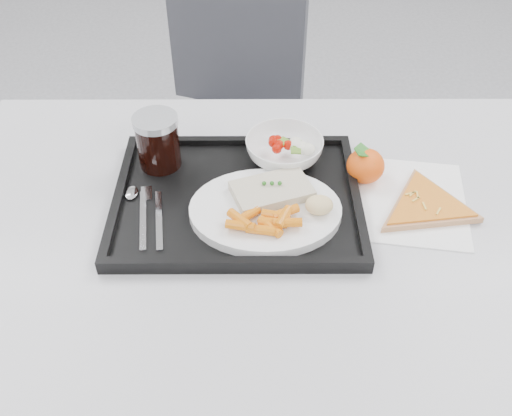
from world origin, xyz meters
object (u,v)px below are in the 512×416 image
(pizza_slice, at_px, (426,205))
(dinner_plate, at_px, (265,211))
(table, at_px, (261,244))
(cola_glass, at_px, (158,140))
(chair, at_px, (236,105))
(salad_bowl, at_px, (284,149))
(tangerine, at_px, (366,166))
(tray, at_px, (237,199))

(pizza_slice, bearing_deg, dinner_plate, -174.69)
(table, xyz_separation_m, cola_glass, (-0.20, 0.14, 0.14))
(table, xyz_separation_m, chair, (-0.07, 0.71, -0.15))
(chair, relative_size, salad_bowl, 6.11)
(table, height_order, tangerine, tangerine)
(table, xyz_separation_m, salad_bowl, (0.05, 0.15, 0.11))
(dinner_plate, distance_m, cola_glass, 0.26)
(chair, bearing_deg, cola_glass, -102.81)
(cola_glass, bearing_deg, tangerine, -4.91)
(dinner_plate, bearing_deg, chair, 95.82)
(chair, xyz_separation_m, tray, (0.02, -0.67, 0.22))
(chair, bearing_deg, tray, -88.10)
(tray, bearing_deg, table, -42.89)
(table, distance_m, tray, 0.10)
(tray, bearing_deg, pizza_slice, -3.42)
(dinner_plate, relative_size, pizza_slice, 0.87)
(chair, distance_m, salad_bowl, 0.62)
(tray, distance_m, tangerine, 0.25)
(table, distance_m, cola_glass, 0.28)
(pizza_slice, bearing_deg, cola_glass, 166.48)
(chair, height_order, tangerine, chair)
(dinner_plate, distance_m, pizza_slice, 0.30)
(table, relative_size, tray, 2.67)
(salad_bowl, bearing_deg, chair, 101.41)
(chair, xyz_separation_m, pizza_slice, (0.37, -0.69, 0.22))
(dinner_plate, xyz_separation_m, cola_glass, (-0.20, 0.15, 0.05))
(salad_bowl, bearing_deg, cola_glass, -176.79)
(chair, distance_m, tray, 0.71)
(tangerine, bearing_deg, table, -151.92)
(cola_glass, bearing_deg, dinner_plate, -35.87)
(dinner_plate, distance_m, salad_bowl, 0.17)
(salad_bowl, height_order, tangerine, tangerine)
(chair, height_order, cola_glass, chair)
(table, relative_size, tangerine, 12.50)
(dinner_plate, relative_size, tangerine, 2.81)
(salad_bowl, relative_size, cola_glass, 1.41)
(tray, distance_m, salad_bowl, 0.15)
(pizza_slice, bearing_deg, chair, 118.00)
(dinner_plate, bearing_deg, tangerine, 30.36)
(salad_bowl, height_order, cola_glass, cola_glass)
(cola_glass, bearing_deg, pizza_slice, -13.52)
(tray, height_order, pizza_slice, tray)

